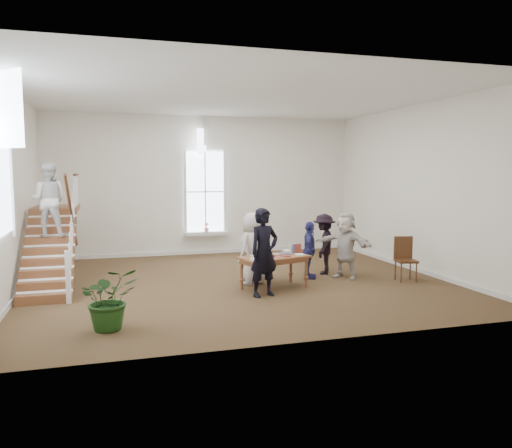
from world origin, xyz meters
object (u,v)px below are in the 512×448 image
object	(u,v)px
elderly_woman	(253,248)
floor_plant	(109,299)
person_yellow	(259,247)
woman_cluster_c	(345,245)
woman_cluster_b	(324,244)
police_officer	(264,252)
side_chair	(405,256)
library_table	(274,260)
woman_cluster_a	(309,250)

from	to	relation	value
elderly_woman	floor_plant	xyz separation A→B (m)	(-3.33, -2.71, -0.32)
person_yellow	woman_cluster_c	xyz separation A→B (m)	(2.14, -0.54, 0.03)
person_yellow	woman_cluster_b	world-z (taller)	person_yellow
police_officer	side_chair	distance (m)	3.89
woman_cluster_b	floor_plant	size ratio (longest dim) A/B	1.48
woman_cluster_c	floor_plant	distance (m)	6.36
person_yellow	woman_cluster_c	size ratio (longest dim) A/B	0.97
elderly_woman	woman_cluster_b	xyz separation A→B (m)	(2.14, 0.61, -0.07)
police_officer	woman_cluster_b	size ratio (longest dim) A/B	1.21
library_table	floor_plant	distance (m)	4.22
police_officer	woman_cluster_a	bearing A→B (deg)	22.29
library_table	woman_cluster_c	bearing A→B (deg)	-1.59
woman_cluster_b	woman_cluster_c	world-z (taller)	woman_cluster_c
person_yellow	side_chair	world-z (taller)	person_yellow
side_chair	woman_cluster_a	bearing A→B (deg)	169.61
library_table	woman_cluster_b	xyz separation A→B (m)	(1.81, 1.21, 0.13)
elderly_woman	police_officer	bearing A→B (deg)	49.37
library_table	woman_cluster_c	world-z (taller)	woman_cluster_c
person_yellow	woman_cluster_b	xyz separation A→B (m)	(1.84, 0.11, -0.02)
police_officer	side_chair	xyz separation A→B (m)	(3.84, 0.54, -0.35)
elderly_woman	side_chair	bearing A→B (deg)	133.21
elderly_woman	floor_plant	world-z (taller)	elderly_woman
woman_cluster_b	side_chair	bearing A→B (deg)	80.78
woman_cluster_b	side_chair	xyz separation A→B (m)	(1.60, -1.32, -0.18)
library_table	woman_cluster_a	distance (m)	1.43
elderly_woman	woman_cluster_b	distance (m)	2.22
person_yellow	woman_cluster_c	distance (m)	2.21
woman_cluster_c	floor_plant	size ratio (longest dim) A/B	1.57
library_table	police_officer	distance (m)	0.83
police_officer	woman_cluster_c	bearing A→B (deg)	7.06
police_officer	elderly_woman	size ratio (longest dim) A/B	1.11
elderly_woman	side_chair	size ratio (longest dim) A/B	1.58
police_officer	elderly_woman	distance (m)	1.26
police_officer	woman_cluster_b	bearing A→B (deg)	21.30
person_yellow	floor_plant	bearing A→B (deg)	-6.93
police_officer	woman_cluster_a	distance (m)	2.17
woman_cluster_c	floor_plant	bearing A→B (deg)	-100.07
woman_cluster_b	woman_cluster_c	distance (m)	0.72
police_officer	woman_cluster_b	world-z (taller)	police_officer
person_yellow	woman_cluster_a	world-z (taller)	person_yellow
floor_plant	woman_cluster_c	bearing A→B (deg)	24.85
police_officer	person_yellow	bearing A→B (deg)	58.70
elderly_woman	woman_cluster_a	distance (m)	1.55
woman_cluster_c	person_yellow	bearing A→B (deg)	-139.11
woman_cluster_b	floor_plant	world-z (taller)	woman_cluster_b
person_yellow	woman_cluster_a	size ratio (longest dim) A/B	1.13
library_table	elderly_woman	xyz separation A→B (m)	(-0.33, 0.60, 0.19)
police_officer	person_yellow	distance (m)	1.80
police_officer	woman_cluster_c	distance (m)	2.81
woman_cluster_a	side_chair	xyz separation A→B (m)	(2.20, -0.87, -0.11)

